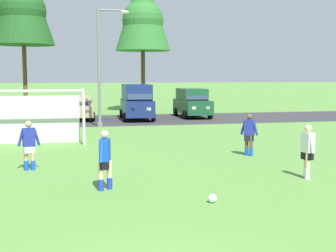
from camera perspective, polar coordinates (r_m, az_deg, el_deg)
The scene contains 15 objects.
ground_plane at distance 20.89m, azimuth -9.55°, elevation -2.36°, with size 400.00×400.00×0.00m, color #598C3D.
parking_lot_strip at distance 32.52m, azimuth -10.56°, elevation 0.67°, with size 52.00×8.40×0.01m, color #333335.
soccer_ball at distance 11.40m, azimuth 5.56°, elevation -8.94°, with size 0.22×0.22×0.22m.
soccer_goal at distance 21.88m, azimuth -20.08°, elevation 1.13°, with size 7.46×2.11×2.57m.
player_striker_near at distance 15.71m, azimuth -16.89°, elevation -2.33°, with size 0.75×0.33×1.64m.
player_midfield_center at distance 14.46m, azimuth 16.94°, elevation -3.05°, with size 0.31×0.75×1.64m.
player_defender_far at distance 18.06m, azimuth 10.05°, elevation -1.07°, with size 0.61×0.55×1.64m.
player_winger_left at distance 12.55m, azimuth -7.84°, elevation -4.22°, with size 0.40×0.70×1.64m.
parked_car_slot_center_left at distance 32.51m, azimuth -14.79°, elevation 2.11°, with size 2.17×4.27×1.72m.
parked_car_slot_center at distance 33.06m, azimuth -10.95°, elevation 2.27°, with size 2.09×4.23×1.72m.
parked_car_slot_center_right at distance 32.71m, azimuth -3.92°, elevation 3.14°, with size 2.34×4.87×2.52m.
parked_car_slot_right at distance 34.58m, azimuth 3.03°, elevation 2.93°, with size 2.17×4.61×2.16m.
tree_left_edge at distance 41.64m, azimuth -17.65°, elevation 14.73°, with size 5.15×5.15×13.74m.
tree_mid_left at distance 40.67m, azimuth -3.16°, elevation 14.18°, with size 4.76×4.76×12.69m.
street_lamp at distance 28.16m, azimuth -8.20°, elevation 7.39°, with size 2.00×0.32×7.11m.
Camera 1 is at (-0.96, -5.64, 3.08)m, focal length 49.02 mm.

